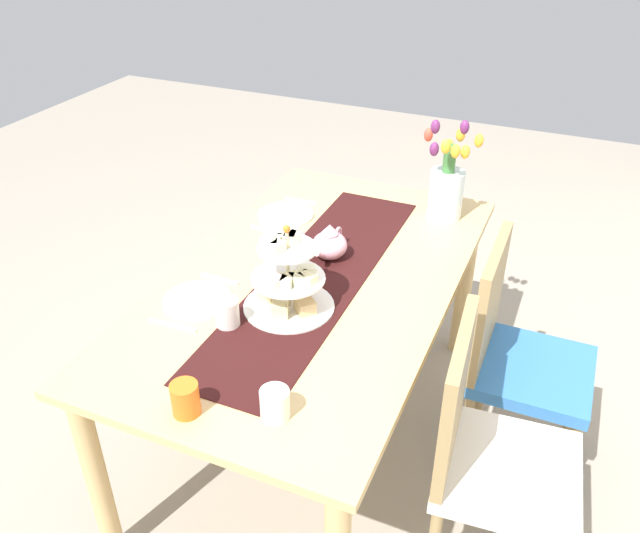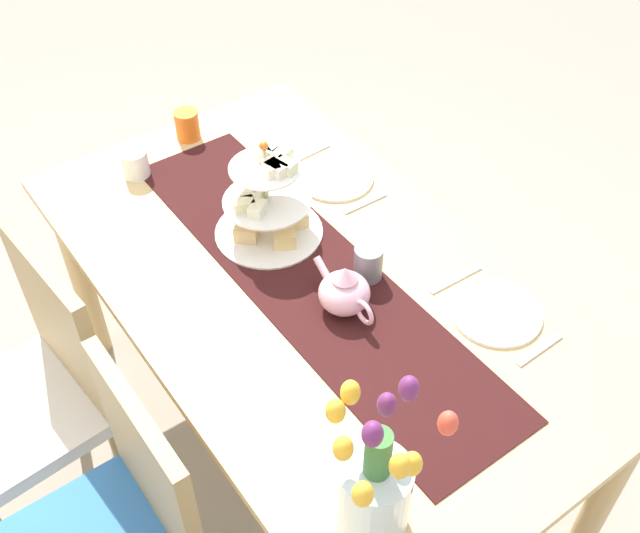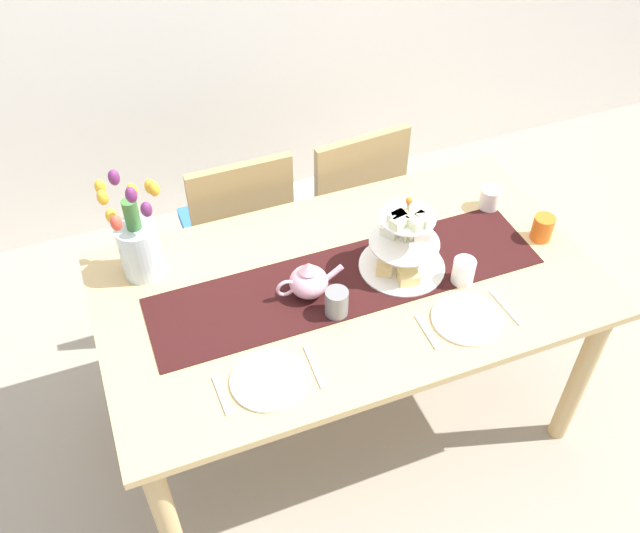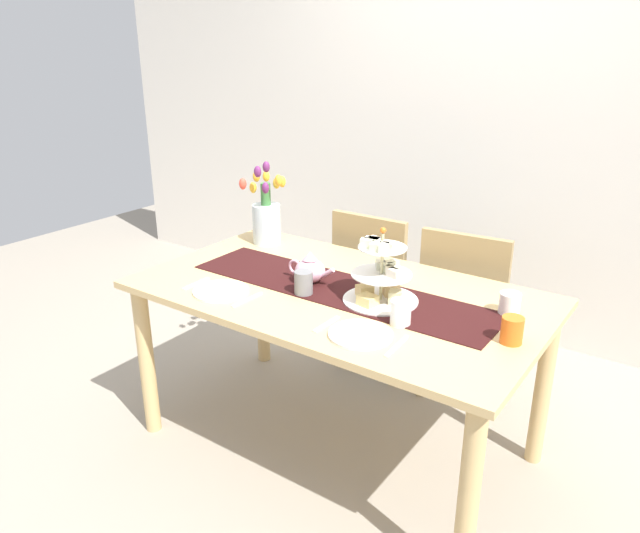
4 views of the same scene
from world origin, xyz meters
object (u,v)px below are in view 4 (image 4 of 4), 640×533
(tiered_cake_stand, at_px, (381,277))
(mug_grey, at_px, (304,282))
(dinner_plate_left, at_px, (221,291))
(mug_white_text, at_px, (401,312))
(fork_left, at_px, (196,284))
(teapot, at_px, (310,269))
(chair_right, at_px, (467,307))
(fork_right, at_px, (327,324))
(knife_right, at_px, (397,346))
(tulip_vase, at_px, (266,216))
(mug_orange, at_px, (512,330))
(chair_left, at_px, (378,284))
(dinner_plate_right, at_px, (361,334))
(knife_left, at_px, (247,300))
(cream_jug, at_px, (510,304))
(dining_table, at_px, (338,312))

(tiered_cake_stand, bearing_deg, mug_grey, -158.42)
(dinner_plate_left, distance_m, mug_white_text, 0.76)
(fork_left, bearing_deg, teapot, 37.70)
(tiered_cake_stand, distance_m, fork_left, 0.79)
(chair_right, height_order, mug_grey, chair_right)
(fork_right, relative_size, knife_right, 0.88)
(tulip_vase, bearing_deg, mug_orange, -14.13)
(dinner_plate_left, xyz_separation_m, mug_grey, (0.29, 0.18, 0.05))
(mug_grey, distance_m, mug_orange, 0.83)
(chair_left, xyz_separation_m, dinner_plate_right, (0.50, -1.00, 0.27))
(dinner_plate_left, distance_m, knife_left, 0.15)
(chair_left, height_order, mug_orange, chair_left)
(cream_jug, height_order, knife_right, cream_jug)
(tulip_vase, distance_m, knife_right, 1.24)
(teapot, bearing_deg, dinner_plate_left, -128.81)
(fork_left, distance_m, dinner_plate_right, 0.82)
(tulip_vase, relative_size, mug_orange, 4.31)
(dinner_plate_left, bearing_deg, fork_left, 180.00)
(tiered_cake_stand, xyz_separation_m, mug_grey, (-0.29, -0.12, -0.05))
(chair_right, xyz_separation_m, cream_jug, (0.36, -0.53, 0.30))
(chair_right, bearing_deg, dining_table, -113.08)
(dinner_plate_left, bearing_deg, mug_white_text, 12.12)
(fork_left, bearing_deg, chair_right, 50.42)
(dinner_plate_right, relative_size, fork_right, 1.53)
(cream_jug, height_order, fork_left, cream_jug)
(chair_left, relative_size, tiered_cake_stand, 2.99)
(knife_left, relative_size, fork_right, 1.13)
(teapot, height_order, cream_jug, teapot)
(tiered_cake_stand, distance_m, dinner_plate_left, 0.66)
(dining_table, xyz_separation_m, knife_left, (-0.24, -0.30, 0.11))
(tulip_vase, height_order, dinner_plate_left, tulip_vase)
(dinner_plate_right, relative_size, mug_white_text, 2.42)
(dinner_plate_left, xyz_separation_m, knife_left, (0.14, 0.00, -0.00))
(tulip_vase, bearing_deg, tiered_cake_stand, -20.00)
(knife_left, bearing_deg, cream_jug, 27.98)
(dinner_plate_right, height_order, mug_grey, mug_grey)
(chair_right, height_order, tiered_cake_stand, tiered_cake_stand)
(dining_table, height_order, teapot, teapot)
(teapot, relative_size, dinner_plate_left, 1.04)
(dinner_plate_left, bearing_deg, teapot, 51.19)
(dining_table, height_order, mug_grey, mug_grey)
(dinner_plate_right, bearing_deg, chair_right, 89.47)
(tiered_cake_stand, distance_m, mug_grey, 0.32)
(knife_left, height_order, knife_right, same)
(chair_left, bearing_deg, teapot, -85.08)
(tiered_cake_stand, bearing_deg, dining_table, 179.69)
(dining_table, relative_size, chair_right, 1.85)
(mug_grey, xyz_separation_m, mug_white_text, (0.45, -0.02, -0.00))
(chair_right, bearing_deg, chair_left, -179.97)
(dinner_plate_left, relative_size, knife_right, 1.35)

